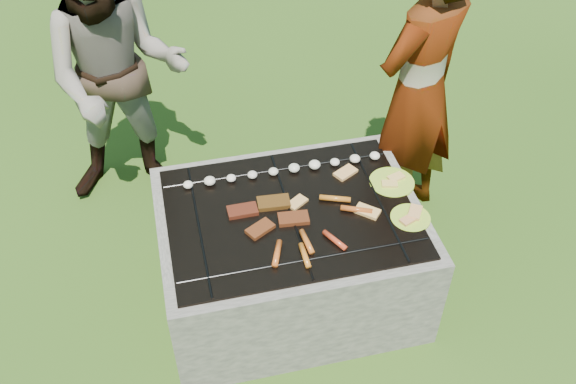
{
  "coord_description": "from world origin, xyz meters",
  "views": [
    {
      "loc": [
        -0.52,
        -2.17,
        2.82
      ],
      "look_at": [
        0.0,
        0.05,
        0.7
      ],
      "focal_mm": 40.0,
      "sensor_mm": 36.0,
      "label": 1
    }
  ],
  "objects_px": {
    "plate_far": "(392,182)",
    "cook": "(419,92)",
    "plate_near": "(411,217)",
    "fire_pit": "(290,257)",
    "bystander": "(118,76)"
  },
  "relations": [
    {
      "from": "plate_near",
      "to": "cook",
      "type": "distance_m",
      "value": 0.76
    },
    {
      "from": "plate_far",
      "to": "plate_near",
      "type": "relative_size",
      "value": 1.44
    },
    {
      "from": "plate_near",
      "to": "cook",
      "type": "relative_size",
      "value": 0.11
    },
    {
      "from": "fire_pit",
      "to": "bystander",
      "type": "relative_size",
      "value": 0.77
    },
    {
      "from": "fire_pit",
      "to": "cook",
      "type": "distance_m",
      "value": 1.13
    },
    {
      "from": "plate_near",
      "to": "bystander",
      "type": "bearing_deg",
      "value": 137.09
    },
    {
      "from": "fire_pit",
      "to": "cook",
      "type": "height_order",
      "value": "cook"
    },
    {
      "from": "plate_near",
      "to": "bystander",
      "type": "distance_m",
      "value": 1.81
    },
    {
      "from": "fire_pit",
      "to": "plate_near",
      "type": "xyz_separation_m",
      "value": [
        0.56,
        -0.17,
        0.33
      ]
    },
    {
      "from": "bystander",
      "to": "fire_pit",
      "type": "bearing_deg",
      "value": -49.06
    },
    {
      "from": "bystander",
      "to": "cook",
      "type": "bearing_deg",
      "value": -13.92
    },
    {
      "from": "cook",
      "to": "bystander",
      "type": "distance_m",
      "value": 1.68
    },
    {
      "from": "cook",
      "to": "plate_near",
      "type": "bearing_deg",
      "value": 40.02
    },
    {
      "from": "plate_far",
      "to": "cook",
      "type": "distance_m",
      "value": 0.55
    },
    {
      "from": "fire_pit",
      "to": "cook",
      "type": "bearing_deg",
      "value": 30.83
    }
  ]
}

